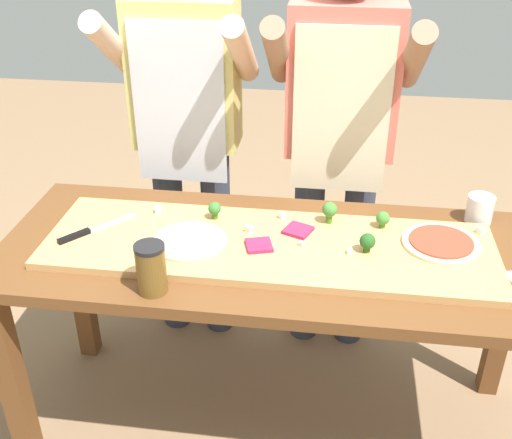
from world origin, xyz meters
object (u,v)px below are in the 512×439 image
(chefs_knife, at_px, (87,232))
(cheese_crumble_d, at_px, (158,210))
(broccoli_floret_front_mid, at_px, (330,210))
(broccoli_floret_back_mid, at_px, (383,219))
(pizza_whole_tomato_red, at_px, (441,243))
(sauce_jar, at_px, (151,268))
(cheese_crumble_e, at_px, (349,251))
(flour_cup, at_px, (479,210))
(pizza_slice_far_left, at_px, (259,245))
(broccoli_floret_front_left, at_px, (215,209))
(cheese_crumble_c, at_px, (281,215))
(prep_table, at_px, (277,276))
(broccoli_floret_back_right, at_px, (367,242))
(pizza_whole_cheese_artichoke, at_px, (190,241))
(pizza_slice_far_right, at_px, (298,230))
(cheese_crumble_b, at_px, (249,229))
(cook_left, at_px, (187,120))
(cheese_crumble_f, at_px, (481,230))
(cook_right, at_px, (340,128))
(cheese_crumble_a, at_px, (302,244))

(chefs_knife, height_order, cheese_crumble_d, cheese_crumble_d)
(broccoli_floret_front_mid, bearing_deg, broccoli_floret_back_mid, -2.63)
(pizza_whole_tomato_red, distance_m, sauce_jar, 0.90)
(cheese_crumble_e, height_order, flour_cup, flour_cup)
(pizza_slice_far_left, bearing_deg, broccoli_floret_front_left, 137.30)
(pizza_slice_far_left, xyz_separation_m, cheese_crumble_e, (0.28, 0.00, 0.00))
(broccoli_floret_front_left, relative_size, cheese_crumble_c, 2.99)
(prep_table, distance_m, broccoli_floret_front_mid, 0.28)
(broccoli_floret_front_mid, distance_m, cheese_crumble_d, 0.59)
(broccoli_floret_back_right, bearing_deg, pizza_whole_tomato_red, 16.93)
(prep_table, bearing_deg, pizza_whole_cheese_artichoke, -171.31)
(pizza_slice_far_right, height_order, sauce_jar, sauce_jar)
(flour_cup, bearing_deg, cheese_crumble_d, -172.98)
(cheese_crumble_b, distance_m, sauce_jar, 0.40)
(cheese_crumble_c, bearing_deg, broccoli_floret_front_left, -171.62)
(broccoli_floret_back_mid, xyz_separation_m, flour_cup, (0.33, 0.13, -0.02))
(cheese_crumble_d, relative_size, cook_left, 0.01)
(chefs_knife, distance_m, broccoli_floret_back_right, 0.90)
(broccoli_floret_back_mid, xyz_separation_m, cheese_crumble_c, (-0.34, 0.02, -0.02))
(prep_table, distance_m, chefs_knife, 0.64)
(broccoli_floret_front_left, relative_size, cheese_crumble_f, 2.85)
(broccoli_floret_front_left, distance_m, broccoli_floret_back_mid, 0.56)
(pizza_whole_cheese_artichoke, relative_size, pizza_slice_far_right, 2.91)
(broccoli_floret_back_right, xyz_separation_m, cook_left, (-0.69, 0.55, 0.15))
(broccoli_floret_back_mid, bearing_deg, pizza_whole_cheese_artichoke, -163.46)
(broccoli_floret_back_mid, bearing_deg, broccoli_floret_back_right, -108.79)
(broccoli_floret_back_mid, height_order, cheese_crumble_b, broccoli_floret_back_mid)
(cheese_crumble_f, bearing_deg, cheese_crumble_c, 179.07)
(cheese_crumble_d, distance_m, cheese_crumble_e, 0.68)
(pizza_slice_far_left, relative_size, cook_left, 0.05)
(flour_cup, bearing_deg, sauce_jar, -151.47)
(broccoli_floret_back_mid, distance_m, cook_right, 0.45)
(cook_left, bearing_deg, cheese_crumble_a, -48.09)
(sauce_jar, relative_size, cook_right, 0.09)
(pizza_slice_far_left, bearing_deg, pizza_whole_cheese_artichoke, -178.68)
(cook_left, xyz_separation_m, cook_right, (0.59, 0.00, 0.00))
(pizza_whole_tomato_red, height_order, broccoli_floret_back_mid, broccoli_floret_back_mid)
(cheese_crumble_e, bearing_deg, cook_left, 138.32)
(pizza_whole_tomato_red, height_order, broccoli_floret_front_left, broccoli_floret_front_left)
(chefs_knife, relative_size, cheese_crumble_b, 10.50)
(cheese_crumble_b, bearing_deg, pizza_whole_tomato_red, 0.40)
(pizza_slice_far_right, bearing_deg, broccoli_floret_front_mid, 37.53)
(pizza_whole_cheese_artichoke, bearing_deg, cheese_crumble_e, 0.75)
(prep_table, bearing_deg, flour_cup, 22.05)
(chefs_knife, bearing_deg, cook_left, 69.74)
(pizza_whole_cheese_artichoke, xyz_separation_m, pizza_slice_far_right, (0.34, 0.11, -0.00))
(broccoli_floret_front_mid, bearing_deg, pizza_slice_far_right, -142.47)
(broccoli_floret_front_left, distance_m, broccoli_floret_front_mid, 0.38)
(pizza_slice_far_left, distance_m, sauce_jar, 0.37)
(broccoli_floret_back_right, relative_size, cheese_crumble_f, 2.97)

